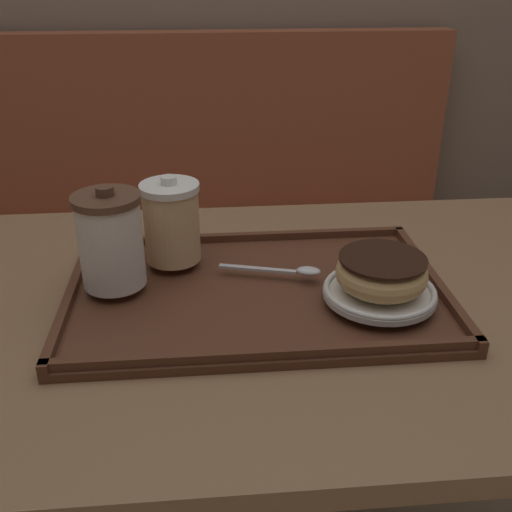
# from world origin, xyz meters

# --- Properties ---
(booth_bench) EXTENTS (1.47, 0.44, 1.00)m
(booth_bench) POSITION_xyz_m (-0.13, 0.87, 0.32)
(booth_bench) COLOR brown
(booth_bench) RESTS_ON ground_plane
(cafe_table) EXTENTS (1.10, 0.69, 0.75)m
(cafe_table) POSITION_xyz_m (0.00, 0.00, 0.60)
(cafe_table) COLOR #846042
(cafe_table) RESTS_ON ground_plane
(serving_tray) EXTENTS (0.52, 0.34, 0.02)m
(serving_tray) POSITION_xyz_m (-0.04, 0.00, 0.76)
(serving_tray) COLOR #512D1E
(serving_tray) RESTS_ON cafe_table
(coffee_cup_front) EXTENTS (0.09, 0.09, 0.14)m
(coffee_cup_front) POSITION_xyz_m (-0.23, 0.02, 0.84)
(coffee_cup_front) COLOR white
(coffee_cup_front) RESTS_ON serving_tray
(coffee_cup_rear) EXTENTS (0.09, 0.09, 0.13)m
(coffee_cup_rear) POSITION_xyz_m (-0.15, 0.09, 0.84)
(coffee_cup_rear) COLOR #E0B784
(coffee_cup_rear) RESTS_ON serving_tray
(plate_with_chocolate_donut) EXTENTS (0.15, 0.15, 0.01)m
(plate_with_chocolate_donut) POSITION_xyz_m (0.12, -0.05, 0.78)
(plate_with_chocolate_donut) COLOR white
(plate_with_chocolate_donut) RESTS_ON serving_tray
(donut_chocolate_glazed) EXTENTS (0.12, 0.12, 0.04)m
(donut_chocolate_glazed) POSITION_xyz_m (0.12, -0.05, 0.81)
(donut_chocolate_glazed) COLOR #DBB270
(donut_chocolate_glazed) RESTS_ON plate_with_chocolate_donut
(spoon) EXTENTS (0.15, 0.05, 0.01)m
(spoon) POSITION_xyz_m (0.02, 0.02, 0.78)
(spoon) COLOR silver
(spoon) RESTS_ON serving_tray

